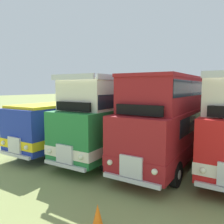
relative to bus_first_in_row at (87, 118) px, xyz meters
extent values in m
plane|color=#8C9956|center=(6.42, 0.24, -1.76)|extent=(200.00, 200.00, 0.00)
cube|color=#1E339E|center=(0.00, -0.05, -0.06)|extent=(2.65, 11.51, 2.30)
cube|color=yellow|center=(0.00, -0.05, -0.66)|extent=(2.69, 11.55, 0.44)
cube|color=#19232D|center=(0.00, 0.35, 0.54)|extent=(2.65, 9.11, 0.76)
cube|color=#19232D|center=(0.08, -5.73, 0.59)|extent=(2.20, 0.13, 0.90)
cube|color=silver|center=(0.08, -5.84, -0.66)|extent=(0.90, 0.13, 0.80)
cube|color=silver|center=(0.08, -5.87, -1.16)|extent=(2.30, 0.17, 0.16)
sphere|color=#EAEACC|center=(0.98, -5.83, -0.66)|extent=(0.22, 0.22, 0.22)
sphere|color=#EAEACC|center=(-0.82, -5.86, -0.66)|extent=(0.22, 0.22, 0.22)
cube|color=yellow|center=(0.00, -0.05, 1.16)|extent=(2.61, 11.11, 0.14)
cylinder|color=black|center=(1.21, -4.17, -1.24)|extent=(0.29, 1.04, 1.04)
cylinder|color=silver|center=(1.36, -4.17, -1.24)|extent=(0.02, 0.36, 0.36)
cylinder|color=black|center=(-1.09, -4.20, -1.24)|extent=(0.29, 1.04, 1.04)
cylinder|color=silver|center=(-1.24, -4.20, -1.24)|extent=(0.02, 0.36, 0.36)
cylinder|color=black|center=(1.10, 3.91, -1.24)|extent=(0.29, 1.04, 1.04)
cylinder|color=silver|center=(1.25, 3.91, -1.24)|extent=(0.02, 0.36, 0.36)
cylinder|color=black|center=(-1.20, 3.88, -1.24)|extent=(0.29, 1.04, 1.04)
cylinder|color=silver|center=(-1.35, 3.87, -1.24)|extent=(0.02, 0.36, 0.36)
cube|color=#237538|center=(3.21, 0.03, -0.06)|extent=(2.60, 11.27, 2.30)
cube|color=silver|center=(3.21, 0.03, -0.66)|extent=(2.64, 11.31, 0.44)
cube|color=#19232D|center=(3.21, 0.43, 0.54)|extent=(2.61, 8.87, 0.76)
cube|color=#19232D|center=(3.26, -5.53, 0.59)|extent=(2.20, 0.12, 0.90)
cube|color=silver|center=(3.26, -5.64, -0.66)|extent=(0.90, 0.13, 0.80)
cube|color=silver|center=(3.26, -5.67, -1.16)|extent=(2.30, 0.16, 0.16)
sphere|color=#EAEACC|center=(4.16, -5.65, -0.66)|extent=(0.22, 0.22, 0.22)
sphere|color=#EAEACC|center=(2.36, -5.66, -0.66)|extent=(0.22, 0.22, 0.22)
cube|color=silver|center=(3.21, 0.28, 1.84)|extent=(2.49, 10.37, 1.50)
cube|color=silver|center=(3.26, -5.09, 2.64)|extent=(2.40, 0.12, 0.24)
cube|color=silver|center=(3.17, 4.95, 2.64)|extent=(2.40, 0.12, 0.24)
cube|color=silver|center=(4.41, 0.29, 2.64)|extent=(0.19, 10.35, 0.24)
cube|color=silver|center=(2.01, 0.27, 2.64)|extent=(0.19, 10.35, 0.24)
cube|color=#19232D|center=(3.21, 0.28, 1.54)|extent=(2.53, 10.27, 0.64)
cube|color=black|center=(3.26, -5.04, 1.34)|extent=(1.90, 0.14, 0.40)
cylinder|color=black|center=(4.40, -3.98, -1.24)|extent=(0.29, 1.04, 1.04)
cylinder|color=silver|center=(4.55, -3.98, -1.24)|extent=(0.02, 0.36, 0.36)
cylinder|color=black|center=(2.10, -4.00, -1.24)|extent=(0.29, 1.04, 1.04)
cylinder|color=silver|center=(1.95, -4.01, -1.24)|extent=(0.02, 0.36, 0.36)
cylinder|color=black|center=(4.33, 3.86, -1.24)|extent=(0.29, 1.04, 1.04)
cylinder|color=silver|center=(4.48, 3.87, -1.24)|extent=(0.02, 0.36, 0.36)
cylinder|color=black|center=(2.03, 3.84, -1.24)|extent=(0.29, 1.04, 1.04)
cylinder|color=silver|center=(1.88, 3.84, -1.24)|extent=(0.02, 0.36, 0.36)
cube|color=maroon|center=(6.42, 0.03, -0.06)|extent=(2.54, 11.04, 2.30)
cube|color=maroon|center=(6.42, 0.03, -0.66)|extent=(2.58, 11.08, 0.44)
cube|color=#19232D|center=(6.42, 0.43, 0.54)|extent=(2.56, 8.64, 0.76)
cube|color=#19232D|center=(6.40, -5.42, 0.59)|extent=(2.20, 0.11, 0.90)
cube|color=silver|center=(6.40, -5.53, -0.66)|extent=(0.90, 0.12, 0.80)
cube|color=silver|center=(6.40, -5.56, -1.16)|extent=(2.30, 0.15, 0.16)
sphere|color=#EAEACC|center=(7.30, -5.55, -0.66)|extent=(0.22, 0.22, 0.22)
sphere|color=#EAEACC|center=(5.50, -5.54, -0.66)|extent=(0.22, 0.22, 0.22)
cube|color=maroon|center=(6.42, 0.28, 1.84)|extent=(2.43, 10.14, 1.50)
cube|color=maroon|center=(6.42, 0.28, 2.66)|extent=(2.49, 10.24, 0.14)
cube|color=#19232D|center=(6.42, 0.28, 2.14)|extent=(2.47, 10.04, 0.68)
cube|color=black|center=(6.41, -4.93, 1.34)|extent=(1.90, 0.13, 0.40)
cylinder|color=black|center=(7.56, -3.89, -1.24)|extent=(0.28, 1.04, 1.04)
cylinder|color=silver|center=(7.71, -3.89, -1.24)|extent=(0.02, 0.36, 0.36)
cylinder|color=black|center=(5.26, -3.88, -1.24)|extent=(0.28, 1.04, 1.04)
cylinder|color=silver|center=(5.11, -3.88, -1.24)|extent=(0.02, 0.36, 0.36)
cylinder|color=black|center=(7.58, 3.74, -1.24)|extent=(0.28, 1.04, 1.04)
cylinder|color=silver|center=(7.73, 3.74, -1.24)|extent=(0.02, 0.36, 0.36)
cylinder|color=black|center=(5.28, 3.75, -1.24)|extent=(0.28, 1.04, 1.04)
cylinder|color=silver|center=(5.13, 3.75, -1.24)|extent=(0.02, 0.36, 0.36)
sphere|color=#EAEACC|center=(8.67, -4.55, -0.66)|extent=(0.22, 0.22, 0.22)
cube|color=silver|center=(8.44, 0.63, 2.64)|extent=(0.22, 8.82, 0.24)
cylinder|color=black|center=(8.44, -2.89, -1.24)|extent=(0.29, 1.04, 1.04)
cylinder|color=silver|center=(8.29, -2.88, -1.24)|extent=(0.02, 0.36, 0.36)
cylinder|color=black|center=(8.52, 3.44, -1.24)|extent=(0.29, 1.04, 1.04)
cylinder|color=silver|center=(8.37, 3.44, -1.24)|extent=(0.02, 0.36, 0.36)
cone|color=orange|center=(6.53, -7.77, -1.39)|extent=(0.36, 0.36, 0.74)
camera|label=1|loc=(10.01, -12.59, 2.19)|focal=36.38mm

